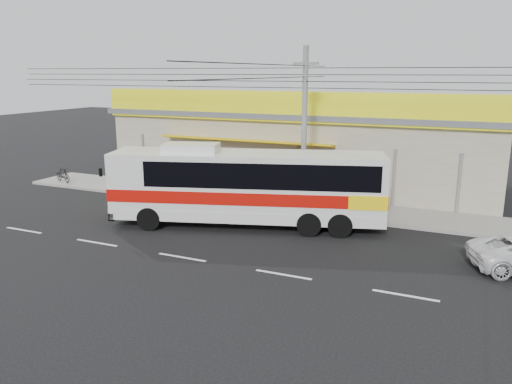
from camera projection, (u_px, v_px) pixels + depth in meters
ground at (214, 237)px, 20.64m from camera, size 120.00×120.00×0.00m
sidewalk at (269, 202)px, 25.96m from camera, size 30.00×3.20×0.15m
lane_markings at (182, 257)px, 18.42m from camera, size 50.00×0.12×0.01m
storefront_building at (304, 146)px, 30.36m from camera, size 22.60×9.20×5.70m
coach_bus at (251, 183)px, 21.74m from camera, size 12.03×5.85×3.64m
motorbike_red at (205, 182)px, 28.34m from camera, size 1.75×1.01×0.87m
motorbike_dark at (63, 175)px, 30.27m from camera, size 1.56×0.84×0.90m
utility_pole at (305, 77)px, 22.37m from camera, size 34.00×14.00×7.82m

